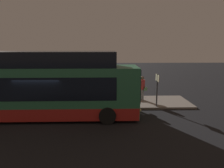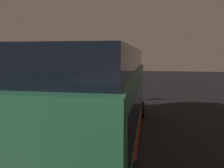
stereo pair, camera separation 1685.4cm
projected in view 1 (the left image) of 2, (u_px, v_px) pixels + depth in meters
ground at (44, 118)px, 13.06m from camera, size 80.00×80.00×0.00m
platform at (56, 103)px, 16.33m from camera, size 20.00×3.48×0.14m
bus_lead at (40, 89)px, 12.92m from camera, size 11.49×2.77×3.97m
passenger_boarding at (131, 93)px, 15.10m from camera, size 0.59×0.43×1.68m
passenger_waiting at (142, 87)px, 16.72m from camera, size 0.68×0.62×1.85m
suitcase at (134, 94)px, 17.32m from camera, size 0.45×0.24×0.89m
sign_post at (157, 85)px, 14.86m from camera, size 0.10×0.87×2.27m
trash_bin at (98, 94)px, 17.28m from camera, size 0.44×0.44×0.65m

